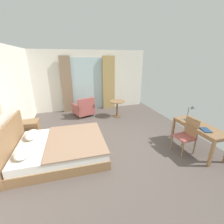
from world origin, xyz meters
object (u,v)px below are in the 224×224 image
(nightstand, at_px, (31,129))
(writing_desk, at_px, (199,128))
(desk_chair, at_px, (187,134))
(armchair_by_window, at_px, (84,109))
(bed, at_px, (59,147))
(round_cafe_table, at_px, (117,105))
(closed_book, at_px, (206,130))
(desk_lamp, at_px, (191,110))

(nightstand, bearing_deg, writing_desk, -24.76)
(desk_chair, bearing_deg, armchair_by_window, 123.89)
(bed, xyz_separation_m, round_cafe_table, (2.31, 2.25, 0.26))
(nightstand, height_order, round_cafe_table, round_cafe_table)
(nightstand, distance_m, round_cafe_table, 3.33)
(bed, distance_m, closed_book, 3.68)
(bed, height_order, desk_chair, bed)
(nightstand, bearing_deg, closed_book, -28.17)
(desk_lamp, bearing_deg, writing_desk, -85.38)
(armchair_by_window, bearing_deg, nightstand, -142.63)
(bed, bearing_deg, nightstand, 123.83)
(bed, xyz_separation_m, desk_lamp, (3.57, -0.41, 0.80))
(desk_lamp, bearing_deg, desk_chair, -134.25)
(desk_lamp, bearing_deg, armchair_by_window, 130.02)
(desk_lamp, relative_size, closed_book, 1.75)
(closed_book, bearing_deg, desk_chair, 145.95)
(nightstand, height_order, desk_lamp, desk_lamp)
(bed, distance_m, desk_chair, 3.35)
(nightstand, distance_m, writing_desk, 4.94)
(desk_chair, xyz_separation_m, desk_lamp, (0.31, 0.32, 0.53))
(closed_book, bearing_deg, writing_desk, 87.79)
(nightstand, distance_m, desk_chair, 4.62)
(writing_desk, bearing_deg, bed, 168.20)
(writing_desk, distance_m, closed_book, 0.31)
(desk_chair, height_order, armchair_by_window, desk_chair)
(writing_desk, relative_size, closed_book, 5.10)
(desk_lamp, bearing_deg, nightstand, 158.77)
(writing_desk, relative_size, round_cafe_table, 2.04)
(desk_lamp, height_order, closed_book, desk_lamp)
(desk_chair, distance_m, armchair_by_window, 4.15)
(desk_chair, bearing_deg, bed, 167.32)
(bed, relative_size, desk_lamp, 4.64)
(bed, xyz_separation_m, desk_chair, (3.26, -0.73, 0.28))
(desk_lamp, bearing_deg, bed, 173.37)
(closed_book, bearing_deg, nightstand, 169.01)
(bed, height_order, armchair_by_window, bed)
(bed, xyz_separation_m, nightstand, (-0.88, 1.31, 0.02))
(round_cafe_table, bearing_deg, armchair_by_window, 161.58)
(nightstand, xyz_separation_m, round_cafe_table, (3.19, 0.94, 0.24))
(desk_lamp, xyz_separation_m, closed_book, (-0.07, -0.62, -0.31))
(writing_desk, xyz_separation_m, round_cafe_table, (-1.29, 3.01, -0.13))
(armchair_by_window, distance_m, round_cafe_table, 1.45)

